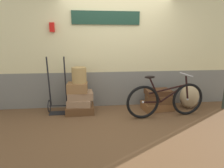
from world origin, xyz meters
TOP-DOWN VIEW (x-y plane):
  - ground at (0.00, 0.00)m, footprint 8.43×5.20m
  - station_building at (0.01, 0.85)m, footprint 6.43×0.74m
  - suitcase_0 at (-0.88, 0.37)m, footprint 0.63×0.50m
  - suitcase_1 at (-0.88, 0.36)m, footprint 0.55×0.45m
  - suitcase_2 at (-0.86, 0.41)m, footprint 0.58×0.45m
  - suitcase_3 at (-0.91, 0.37)m, footprint 0.44×0.35m
  - suitcase_4 at (0.91, 0.37)m, footprint 0.71×0.51m
  - suitcase_5 at (0.95, 0.37)m, footprint 0.64×0.44m
  - suitcase_6 at (0.93, 0.40)m, footprint 0.58×0.39m
  - wicker_basket at (-0.87, 0.39)m, footprint 0.32×0.32m
  - luggage_trolley at (-1.36, 0.45)m, footprint 0.44×0.36m
  - burlap_sack at (1.71, 0.39)m, footprint 0.44×0.37m
  - bicycle at (0.93, -0.06)m, footprint 1.71×0.46m

SIDE VIEW (x-z plane):
  - ground at x=0.00m, z-range -0.06..0.00m
  - suitcase_4 at x=0.91m, z-range 0.00..0.17m
  - suitcase_0 at x=-0.88m, z-range 0.00..0.17m
  - suitcase_1 at x=-0.88m, z-range 0.17..0.31m
  - suitcase_5 at x=0.95m, z-range 0.17..0.35m
  - burlap_sack at x=1.71m, z-range 0.00..0.57m
  - luggage_trolley at x=-1.36m, z-range -0.34..0.91m
  - bicycle at x=0.93m, z-range -0.08..0.83m
  - suitcase_2 at x=-0.86m, z-range 0.31..0.47m
  - suitcase_6 at x=0.93m, z-range 0.35..0.47m
  - suitcase_3 at x=-0.91m, z-range 0.47..0.68m
  - wicker_basket at x=-0.87m, z-range 0.68..1.02m
  - station_building at x=0.01m, z-range 0.00..3.03m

